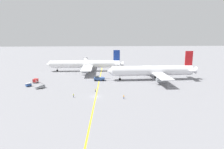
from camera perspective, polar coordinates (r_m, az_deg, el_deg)
The scene contains 12 objects.
ground_plane at distance 89.23m, azimuth -4.56°, elevation -6.01°, with size 600.00×600.00×0.00m, color gray.
taxiway_stripe at distance 98.78m, azimuth -4.04°, elevation -4.24°, with size 0.50×120.00×0.01m, color yellow.
airliner_at_gate_left at distance 144.75m, azimuth -7.20°, elevation 2.80°, with size 52.84×46.45×14.52m.
airliner_being_pushed at distance 120.48m, azimuth 11.06°, elevation 1.01°, with size 51.24×42.11×16.22m.
pushback_tug at distance 117.04m, azimuth -3.58°, elevation -1.05°, with size 9.15×3.35×2.98m.
gse_baggage_cart_near_cluster at distance 112.53m, azimuth -21.83°, elevation -2.63°, with size 2.90×3.13×1.71m.
gse_container_dolly_flat at distance 119.07m, azimuth -20.14°, elevation -1.59°, with size 2.75×3.55×2.15m.
gse_stair_truck_yellow at distance 106.88m, azimuth -19.03°, elevation -3.06°, with size 4.76×4.37×4.06m.
ground_crew_marshaller_foreground at distance 95.58m, azimuth -4.55°, elevation -4.28°, with size 0.46×0.37×1.61m.
ground_crew_wing_walker_right at distance 89.09m, azimuth -10.47°, elevation -5.62°, with size 0.36×0.36×1.66m.
ground_crew_ramp_agent_by_cones at distance 85.75m, azimuth 3.25°, elevation -6.11°, with size 0.36×0.50×1.71m.
jet_bridge at distance 168.53m, azimuth -7.10°, elevation 3.85°, with size 6.41×20.44×6.05m.
Camera 1 is at (2.44, -84.96, 27.18)m, focal length 33.52 mm.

